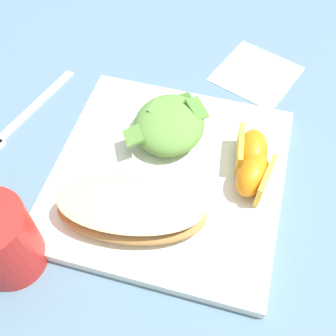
{
  "coord_description": "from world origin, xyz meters",
  "views": [
    {
      "loc": [
        -0.27,
        -0.07,
        0.44
      ],
      "look_at": [
        0.0,
        0.0,
        0.03
      ],
      "focal_mm": 44.36,
      "sensor_mm": 36.0,
      "label": 1
    }
  ],
  "objects_px": {
    "orange_wedge_front": "(254,175)",
    "drinking_red_cup": "(1,241)",
    "white_plate": "(168,176)",
    "paper_napkin": "(256,74)",
    "metal_fork": "(21,119)",
    "green_salad_pile": "(169,124)",
    "orange_wedge_middle": "(251,150)",
    "cheesy_pizza_bread": "(131,210)"
  },
  "relations": [
    {
      "from": "orange_wedge_front",
      "to": "metal_fork",
      "type": "bearing_deg",
      "value": 84.45
    },
    {
      "from": "paper_napkin",
      "to": "orange_wedge_front",
      "type": "bearing_deg",
      "value": -173.95
    },
    {
      "from": "metal_fork",
      "to": "drinking_red_cup",
      "type": "height_order",
      "value": "drinking_red_cup"
    },
    {
      "from": "paper_napkin",
      "to": "green_salad_pile",
      "type": "bearing_deg",
      "value": 149.62
    },
    {
      "from": "green_salad_pile",
      "to": "paper_napkin",
      "type": "height_order",
      "value": "green_salad_pile"
    },
    {
      "from": "orange_wedge_front",
      "to": "drinking_red_cup",
      "type": "distance_m",
      "value": 0.29
    },
    {
      "from": "green_salad_pile",
      "to": "metal_fork",
      "type": "distance_m",
      "value": 0.21
    },
    {
      "from": "orange_wedge_front",
      "to": "paper_napkin",
      "type": "distance_m",
      "value": 0.21
    },
    {
      "from": "paper_napkin",
      "to": "drinking_red_cup",
      "type": "height_order",
      "value": "drinking_red_cup"
    },
    {
      "from": "green_salad_pile",
      "to": "orange_wedge_front",
      "type": "distance_m",
      "value": 0.13
    },
    {
      "from": "orange_wedge_front",
      "to": "green_salad_pile",
      "type": "bearing_deg",
      "value": 67.05
    },
    {
      "from": "orange_wedge_middle",
      "to": "metal_fork",
      "type": "relative_size",
      "value": 0.34
    },
    {
      "from": "cheesy_pizza_bread",
      "to": "drinking_red_cup",
      "type": "relative_size",
      "value": 1.87
    },
    {
      "from": "white_plate",
      "to": "paper_napkin",
      "type": "distance_m",
      "value": 0.23
    },
    {
      "from": "green_salad_pile",
      "to": "orange_wedge_front",
      "type": "relative_size",
      "value": 1.72
    },
    {
      "from": "drinking_red_cup",
      "to": "green_salad_pile",
      "type": "bearing_deg",
      "value": -30.8
    },
    {
      "from": "cheesy_pizza_bread",
      "to": "drinking_red_cup",
      "type": "bearing_deg",
      "value": 123.81
    },
    {
      "from": "white_plate",
      "to": "metal_fork",
      "type": "height_order",
      "value": "white_plate"
    },
    {
      "from": "metal_fork",
      "to": "cheesy_pizza_bread",
      "type": "bearing_deg",
      "value": -119.2
    },
    {
      "from": "metal_fork",
      "to": "drinking_red_cup",
      "type": "relative_size",
      "value": 1.92
    },
    {
      "from": "white_plate",
      "to": "cheesy_pizza_bread",
      "type": "bearing_deg",
      "value": 161.93
    },
    {
      "from": "metal_fork",
      "to": "drinking_red_cup",
      "type": "xyz_separation_m",
      "value": [
        -0.19,
        -0.09,
        0.05
      ]
    },
    {
      "from": "orange_wedge_front",
      "to": "paper_napkin",
      "type": "bearing_deg",
      "value": 6.05
    },
    {
      "from": "orange_wedge_front",
      "to": "orange_wedge_middle",
      "type": "xyz_separation_m",
      "value": [
        0.04,
        0.01,
        0.0
      ]
    },
    {
      "from": "white_plate",
      "to": "orange_wedge_front",
      "type": "relative_size",
      "value": 4.27
    },
    {
      "from": "cheesy_pizza_bread",
      "to": "drinking_red_cup",
      "type": "xyz_separation_m",
      "value": [
        -0.08,
        0.11,
        0.01
      ]
    },
    {
      "from": "white_plate",
      "to": "metal_fork",
      "type": "bearing_deg",
      "value": 79.49
    },
    {
      "from": "orange_wedge_front",
      "to": "drinking_red_cup",
      "type": "xyz_separation_m",
      "value": [
        -0.16,
        0.24,
        0.01
      ]
    },
    {
      "from": "white_plate",
      "to": "orange_wedge_middle",
      "type": "relative_size",
      "value": 4.38
    },
    {
      "from": "cheesy_pizza_bread",
      "to": "orange_wedge_front",
      "type": "xyz_separation_m",
      "value": [
        0.08,
        -0.13,
        0.0
      ]
    },
    {
      "from": "green_salad_pile",
      "to": "orange_wedge_middle",
      "type": "xyz_separation_m",
      "value": [
        -0.01,
        -0.11,
        -0.0
      ]
    },
    {
      "from": "green_salad_pile",
      "to": "orange_wedge_front",
      "type": "bearing_deg",
      "value": -112.95
    },
    {
      "from": "paper_napkin",
      "to": "white_plate",
      "type": "bearing_deg",
      "value": 160.06
    },
    {
      "from": "orange_wedge_middle",
      "to": "drinking_red_cup",
      "type": "bearing_deg",
      "value": 129.93
    },
    {
      "from": "cheesy_pizza_bread",
      "to": "metal_fork",
      "type": "xyz_separation_m",
      "value": [
        0.11,
        0.2,
        -0.03
      ]
    },
    {
      "from": "orange_wedge_middle",
      "to": "drinking_red_cup",
      "type": "height_order",
      "value": "drinking_red_cup"
    },
    {
      "from": "green_salad_pile",
      "to": "orange_wedge_middle",
      "type": "height_order",
      "value": "green_salad_pile"
    },
    {
      "from": "white_plate",
      "to": "orange_wedge_middle",
      "type": "bearing_deg",
      "value": -63.91
    },
    {
      "from": "paper_napkin",
      "to": "drinking_red_cup",
      "type": "relative_size",
      "value": 1.14
    },
    {
      "from": "white_plate",
      "to": "metal_fork",
      "type": "xyz_separation_m",
      "value": [
        0.04,
        0.22,
        -0.01
      ]
    },
    {
      "from": "white_plate",
      "to": "drinking_red_cup",
      "type": "xyz_separation_m",
      "value": [
        -0.15,
        0.14,
        0.04
      ]
    },
    {
      "from": "orange_wedge_middle",
      "to": "paper_napkin",
      "type": "height_order",
      "value": "orange_wedge_middle"
    }
  ]
}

